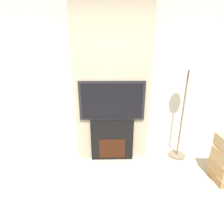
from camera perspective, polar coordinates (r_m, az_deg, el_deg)
wall_back at (r=3.23m, az=-0.16°, el=10.34°), size 6.00×0.06×2.70m
chimney_breast at (r=3.00m, az=-0.08°, el=9.64°), size 1.24×0.40×2.70m
fireplace at (r=3.13m, az=0.00°, el=-8.87°), size 0.74×0.15×0.76m
television at (r=2.86m, az=0.00°, el=3.68°), size 1.08×0.07×0.65m
floor_lamp at (r=3.17m, az=22.57°, el=3.40°), size 0.31×0.31×1.69m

